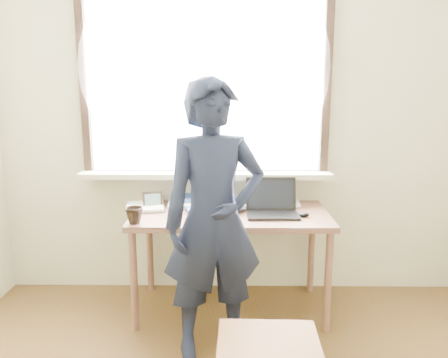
{
  "coord_description": "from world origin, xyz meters",
  "views": [
    {
      "loc": [
        -0.03,
        -1.26,
        1.55
      ],
      "look_at": [
        -0.05,
        0.95,
        1.1
      ],
      "focal_mm": 35.0,
      "sensor_mm": 36.0,
      "label": 1
    }
  ],
  "objects_px": {
    "desk": "(231,223)",
    "mug_white": "(205,200)",
    "mug_dark": "(134,215)",
    "laptop": "(272,206)",
    "person": "(214,221)"
  },
  "relations": [
    {
      "from": "mug_white",
      "to": "person",
      "type": "distance_m",
      "value": 0.68
    },
    {
      "from": "mug_white",
      "to": "mug_dark",
      "type": "relative_size",
      "value": 1.04
    },
    {
      "from": "desk",
      "to": "mug_white",
      "type": "bearing_deg",
      "value": 136.32
    },
    {
      "from": "mug_dark",
      "to": "person",
      "type": "xyz_separation_m",
      "value": [
        0.51,
        -0.24,
        0.04
      ]
    },
    {
      "from": "laptop",
      "to": "mug_dark",
      "type": "bearing_deg",
      "value": -165.84
    },
    {
      "from": "mug_dark",
      "to": "person",
      "type": "distance_m",
      "value": 0.57
    },
    {
      "from": "mug_white",
      "to": "person",
      "type": "height_order",
      "value": "person"
    },
    {
      "from": "laptop",
      "to": "mug_white",
      "type": "xyz_separation_m",
      "value": [
        -0.46,
        0.21,
        -0.01
      ]
    },
    {
      "from": "desk",
      "to": "person",
      "type": "relative_size",
      "value": 0.83
    },
    {
      "from": "desk",
      "to": "mug_dark",
      "type": "height_order",
      "value": "mug_dark"
    },
    {
      "from": "mug_dark",
      "to": "person",
      "type": "height_order",
      "value": "person"
    },
    {
      "from": "desk",
      "to": "mug_white",
      "type": "relative_size",
      "value": 11.45
    },
    {
      "from": "mug_dark",
      "to": "laptop",
      "type": "bearing_deg",
      "value": 14.16
    },
    {
      "from": "mug_dark",
      "to": "person",
      "type": "bearing_deg",
      "value": -25.04
    },
    {
      "from": "laptop",
      "to": "mug_dark",
      "type": "height_order",
      "value": "laptop"
    }
  ]
}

